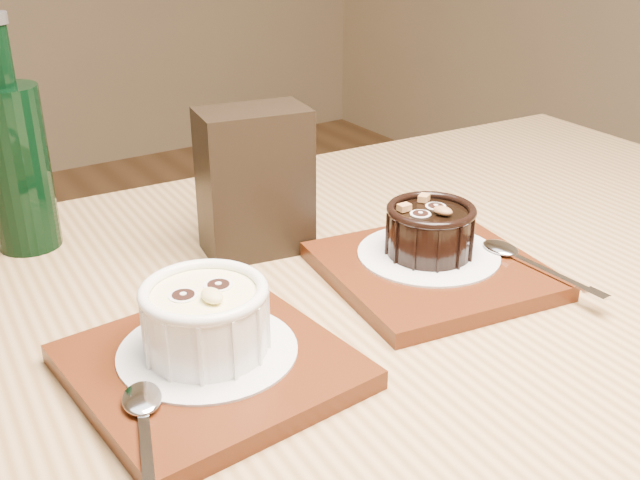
{
  "coord_description": "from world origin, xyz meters",
  "views": [
    {
      "loc": [
        -0.19,
        -0.62,
        1.06
      ],
      "look_at": [
        0.1,
        -0.17,
        0.81
      ],
      "focal_mm": 42.0,
      "sensor_mm": 36.0,
      "label": 1
    }
  ],
  "objects_px": {
    "tray_left": "(210,367)",
    "ramekin_dark": "(430,228)",
    "ramekin_white": "(205,315)",
    "green_bottle": "(17,162)",
    "tray_right": "(432,270)",
    "table": "(361,420)",
    "condiment_stand": "(255,182)"
  },
  "relations": [
    {
      "from": "condiment_stand",
      "to": "tray_right",
      "type": "bearing_deg",
      "value": -53.77
    },
    {
      "from": "table",
      "to": "condiment_stand",
      "type": "relative_size",
      "value": 8.88
    },
    {
      "from": "condiment_stand",
      "to": "ramekin_white",
      "type": "bearing_deg",
      "value": -128.9
    },
    {
      "from": "table",
      "to": "condiment_stand",
      "type": "xyz_separation_m",
      "value": [
        0.0,
        0.18,
        0.16
      ]
    },
    {
      "from": "ramekin_dark",
      "to": "green_bottle",
      "type": "distance_m",
      "value": 0.39
    },
    {
      "from": "table",
      "to": "tray_left",
      "type": "xyz_separation_m",
      "value": [
        -0.13,
        0.01,
        0.1
      ]
    },
    {
      "from": "tray_left",
      "to": "ramekin_dark",
      "type": "distance_m",
      "value": 0.25
    },
    {
      "from": "table",
      "to": "tray_left",
      "type": "height_order",
      "value": "tray_left"
    },
    {
      "from": "condiment_stand",
      "to": "green_bottle",
      "type": "height_order",
      "value": "green_bottle"
    },
    {
      "from": "tray_left",
      "to": "ramekin_dark",
      "type": "height_order",
      "value": "ramekin_dark"
    },
    {
      "from": "tray_left",
      "to": "tray_right",
      "type": "height_order",
      "value": "same"
    },
    {
      "from": "table",
      "to": "ramekin_dark",
      "type": "relative_size",
      "value": 15.37
    },
    {
      "from": "tray_left",
      "to": "green_bottle",
      "type": "distance_m",
      "value": 0.31
    },
    {
      "from": "ramekin_white",
      "to": "tray_right",
      "type": "xyz_separation_m",
      "value": [
        0.23,
        0.02,
        -0.04
      ]
    },
    {
      "from": "tray_left",
      "to": "ramekin_dark",
      "type": "xyz_separation_m",
      "value": [
        0.24,
        0.04,
        0.03
      ]
    },
    {
      "from": "ramekin_white",
      "to": "green_bottle",
      "type": "relative_size",
      "value": 0.41
    },
    {
      "from": "ramekin_dark",
      "to": "tray_left",
      "type": "bearing_deg",
      "value": 175.19
    },
    {
      "from": "ramekin_dark",
      "to": "green_bottle",
      "type": "xyz_separation_m",
      "value": [
        -0.29,
        0.26,
        0.04
      ]
    },
    {
      "from": "tray_left",
      "to": "ramekin_white",
      "type": "xyz_separation_m",
      "value": [
        0.0,
        0.01,
        0.04
      ]
    },
    {
      "from": "ramekin_white",
      "to": "table",
      "type": "bearing_deg",
      "value": -8.18
    },
    {
      "from": "table",
      "to": "tray_left",
      "type": "distance_m",
      "value": 0.16
    },
    {
      "from": "ramekin_dark",
      "to": "condiment_stand",
      "type": "relative_size",
      "value": 0.58
    },
    {
      "from": "table",
      "to": "condiment_stand",
      "type": "distance_m",
      "value": 0.24
    },
    {
      "from": "table",
      "to": "ramekin_white",
      "type": "height_order",
      "value": "ramekin_white"
    },
    {
      "from": "ramekin_dark",
      "to": "ramekin_white",
      "type": "bearing_deg",
      "value": 173.42
    },
    {
      "from": "ramekin_white",
      "to": "green_bottle",
      "type": "bearing_deg",
      "value": 99.93
    },
    {
      "from": "ramekin_white",
      "to": "condiment_stand",
      "type": "bearing_deg",
      "value": 50.5
    },
    {
      "from": "tray_left",
      "to": "condiment_stand",
      "type": "distance_m",
      "value": 0.22
    },
    {
      "from": "ramekin_white",
      "to": "tray_right",
      "type": "bearing_deg",
      "value": 4.27
    },
    {
      "from": "tray_right",
      "to": "green_bottle",
      "type": "bearing_deg",
      "value": 136.43
    },
    {
      "from": "condiment_stand",
      "to": "green_bottle",
      "type": "xyz_separation_m",
      "value": [
        -0.18,
        0.13,
        0.02
      ]
    },
    {
      "from": "ramekin_white",
      "to": "green_bottle",
      "type": "xyz_separation_m",
      "value": [
        -0.05,
        0.29,
        0.04
      ]
    }
  ]
}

